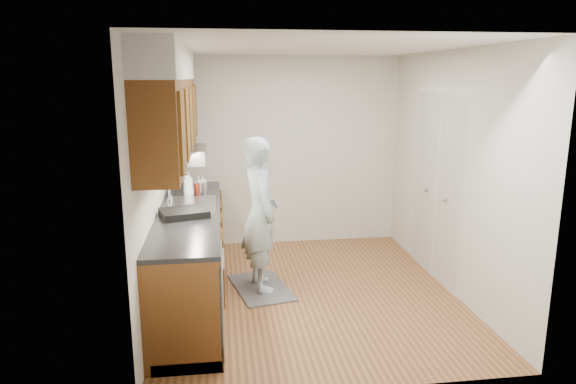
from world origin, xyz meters
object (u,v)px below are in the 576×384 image
(soap_bottle_b, at_px, (199,184))
(person, at_px, (260,204))
(soap_bottle_a, at_px, (188,183))
(soap_bottle_c, at_px, (202,181))
(dish_rack, at_px, (184,213))
(steel_can, at_px, (205,188))
(soda_can, at_px, (197,189))

(soap_bottle_b, bearing_deg, person, -44.49)
(soap_bottle_b, bearing_deg, soap_bottle_a, -116.94)
(soap_bottle_c, bearing_deg, dish_rack, -95.84)
(person, relative_size, steel_can, 16.76)
(soap_bottle_b, xyz_separation_m, soap_bottle_c, (0.02, 0.22, -0.01))
(person, relative_size, soda_can, 15.81)
(steel_can, bearing_deg, soda_can, -153.54)
(steel_can, bearing_deg, soap_bottle_b, 149.24)
(person, distance_m, steel_can, 0.83)
(person, height_order, soap_bottle_a, person)
(soap_bottle_c, relative_size, steel_can, 1.45)
(soap_bottle_b, distance_m, soda_can, 0.09)
(soda_can, distance_m, steel_can, 0.09)
(person, xyz_separation_m, soap_bottle_b, (-0.65, 0.63, 0.10))
(soap_bottle_a, height_order, dish_rack, soap_bottle_a)
(soap_bottle_c, relative_size, soda_can, 1.37)
(person, height_order, soap_bottle_b, person)
(steel_can, height_order, dish_rack, steel_can)
(soap_bottle_b, bearing_deg, dish_rack, -95.74)
(soap_bottle_b, relative_size, soda_can, 1.58)
(person, xyz_separation_m, soda_can, (-0.66, 0.55, 0.06))
(person, relative_size, soap_bottle_b, 9.99)
(steel_can, bearing_deg, person, -45.72)
(soda_can, relative_size, dish_rack, 0.28)
(soap_bottle_b, height_order, steel_can, soap_bottle_b)
(soap_bottle_a, bearing_deg, steel_can, 44.70)
(soap_bottle_b, relative_size, soap_bottle_c, 1.15)
(person, distance_m, soda_can, 0.87)
(dish_rack, bearing_deg, soap_bottle_b, 67.83)
(person, xyz_separation_m, steel_can, (-0.58, 0.60, 0.06))
(person, bearing_deg, soap_bottle_b, 34.64)
(soap_bottle_c, height_order, dish_rack, soap_bottle_c)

